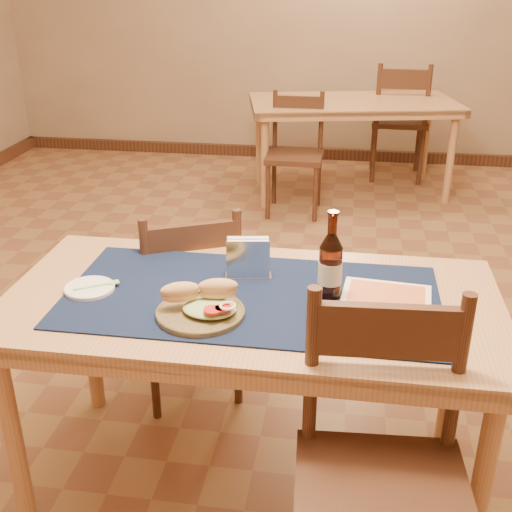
# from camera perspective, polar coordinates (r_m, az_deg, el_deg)

# --- Properties ---
(room) EXTENTS (6.04, 7.04, 2.84)m
(room) POSITION_cam_1_polar(r_m,az_deg,el_deg) (2.64, 2.40, 17.40)
(room) COLOR olive
(room) RESTS_ON ground
(main_table) EXTENTS (1.60, 0.80, 0.75)m
(main_table) POSITION_cam_1_polar(r_m,az_deg,el_deg) (2.11, -0.41, -5.63)
(main_table) COLOR tan
(main_table) RESTS_ON ground
(placemat) EXTENTS (1.20, 0.60, 0.01)m
(placemat) POSITION_cam_1_polar(r_m,az_deg,el_deg) (2.07, -0.42, -3.59)
(placemat) COLOR #101A3B
(placemat) RESTS_ON main_table
(baseboard) EXTENTS (6.00, 7.00, 0.10)m
(baseboard) POSITION_cam_1_polar(r_m,az_deg,el_deg) (3.11, 1.96, -8.11)
(baseboard) COLOR #472719
(baseboard) RESTS_ON ground
(back_table) EXTENTS (1.72, 1.11, 0.75)m
(back_table) POSITION_cam_1_polar(r_m,az_deg,el_deg) (5.23, 8.59, 12.63)
(back_table) COLOR tan
(back_table) RESTS_ON ground
(chair_main_far) EXTENTS (0.54, 0.54, 0.89)m
(chair_main_far) POSITION_cam_1_polar(r_m,az_deg,el_deg) (2.68, -6.05, -3.81)
(chair_main_far) COLOR #472719
(chair_main_far) RESTS_ON ground
(chair_main_near) EXTENTS (0.48, 0.48, 0.98)m
(chair_main_near) POSITION_cam_1_polar(r_m,az_deg,el_deg) (1.80, 11.15, -18.87)
(chair_main_near) COLOR #472719
(chair_main_near) RESTS_ON ground
(chair_back_near) EXTENTS (0.41, 0.41, 0.88)m
(chair_back_near) POSITION_cam_1_polar(r_m,az_deg,el_deg) (4.81, 3.52, 9.21)
(chair_back_near) COLOR #472719
(chair_back_near) RESTS_ON ground
(chair_back_far) EXTENTS (0.46, 0.46, 1.00)m
(chair_back_far) POSITION_cam_1_polar(r_m,az_deg,el_deg) (5.70, 12.63, 11.77)
(chair_back_far) COLOR #472719
(chair_back_far) RESTS_ON ground
(sandwich_plate) EXTENTS (0.27, 0.27, 0.10)m
(sandwich_plate) POSITION_cam_1_polar(r_m,az_deg,el_deg) (1.95, -4.79, -4.50)
(sandwich_plate) COLOR brown
(sandwich_plate) RESTS_ON placemat
(side_plate) EXTENTS (0.16, 0.16, 0.01)m
(side_plate) POSITION_cam_1_polar(r_m,az_deg,el_deg) (2.17, -14.57, -2.75)
(side_plate) COLOR white
(side_plate) RESTS_ON placemat
(fork) EXTENTS (0.14, 0.10, 0.00)m
(fork) POSITION_cam_1_polar(r_m,az_deg,el_deg) (2.16, -13.68, -2.52)
(fork) COLOR #8BD977
(fork) RESTS_ON side_plate
(beer_bottle) EXTENTS (0.08, 0.08, 0.29)m
(beer_bottle) POSITION_cam_1_polar(r_m,az_deg,el_deg) (2.03, 6.62, -0.85)
(beer_bottle) COLOR #44190C
(beer_bottle) RESTS_ON placemat
(napkin_holder) EXTENTS (0.16, 0.08, 0.14)m
(napkin_holder) POSITION_cam_1_polar(r_m,az_deg,el_deg) (2.16, -0.71, -0.27)
(napkin_holder) COLOR silver
(napkin_holder) RESTS_ON placemat
(menu_card) EXTENTS (0.30, 0.23, 0.01)m
(menu_card) POSITION_cam_1_polar(r_m,az_deg,el_deg) (2.10, 11.51, -3.45)
(menu_card) COLOR #FEE8C0
(menu_card) RESTS_ON placemat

